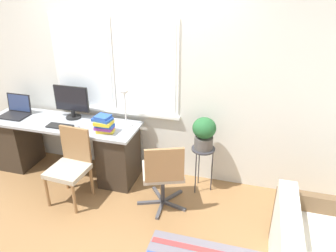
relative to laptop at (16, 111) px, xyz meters
name	(u,v)px	position (x,y,z in m)	size (l,w,h in m)	color
ground_plane	(121,195)	(1.58, -0.32, -0.80)	(14.00, 14.00, 0.00)	olive
wall_back_with_window	(135,72)	(1.57, 0.35, 0.55)	(9.00, 0.12, 2.70)	silver
desk	(66,146)	(0.70, -0.02, -0.40)	(1.98, 0.59, 0.74)	#9EA3A8
laptop	(16,111)	(0.00, 0.00, 0.00)	(0.35, 0.28, 0.27)	black
monitor	(72,102)	(0.77, 0.14, 0.17)	(0.47, 0.20, 0.43)	black
keyboard	(60,126)	(0.75, -0.16, -0.05)	(0.32, 0.13, 0.02)	black
mouse	(78,128)	(1.00, -0.16, -0.04)	(0.05, 0.08, 0.04)	slate
desk_lamp	(125,101)	(1.51, 0.11, 0.26)	(0.16, 0.16, 0.48)	white
book_stack	(104,124)	(1.34, -0.15, 0.05)	(0.25, 0.18, 0.22)	yellow
desk_chair_wooden	(70,164)	(1.05, -0.49, -0.34)	(0.44, 0.45, 0.86)	olive
office_chair_swivel	(163,173)	(2.13, -0.38, -0.33)	(0.58, 0.58, 0.85)	#47474C
plant_stand	(203,153)	(2.49, 0.08, -0.28)	(0.28, 0.28, 0.58)	#333338
potted_plant	(204,132)	(2.49, 0.08, -0.01)	(0.27, 0.27, 0.39)	#514C47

